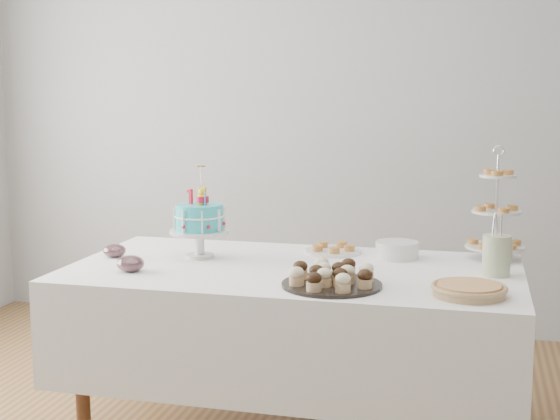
% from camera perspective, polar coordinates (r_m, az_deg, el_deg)
% --- Properties ---
extents(walls, '(5.04, 4.04, 2.70)m').
position_cam_1_polar(walls, '(2.98, -0.32, 5.45)').
color(walls, '#A3A6A8').
rests_on(walls, floor).
extents(table, '(1.92, 1.02, 0.77)m').
position_cam_1_polar(table, '(3.41, 0.98, -7.94)').
color(table, white).
rests_on(table, floor).
extents(birthday_cake, '(0.27, 0.27, 0.42)m').
position_cam_1_polar(birthday_cake, '(3.54, -5.90, -1.68)').
color(birthday_cake, silver).
rests_on(birthday_cake, table).
extents(cupcake_tray, '(0.39, 0.39, 0.09)m').
position_cam_1_polar(cupcake_tray, '(3.03, 3.81, -4.80)').
color(cupcake_tray, black).
rests_on(cupcake_tray, table).
extents(pie, '(0.28, 0.28, 0.04)m').
position_cam_1_polar(pie, '(2.97, 13.66, -5.65)').
color(pie, tan).
rests_on(pie, table).
extents(tiered_stand, '(0.26, 0.26, 0.51)m').
position_cam_1_polar(tiered_stand, '(3.61, 15.54, -0.16)').
color(tiered_stand, silver).
rests_on(tiered_stand, table).
extents(plate_stack, '(0.19, 0.19, 0.08)m').
position_cam_1_polar(plate_stack, '(3.57, 8.56, -2.90)').
color(plate_stack, silver).
rests_on(plate_stack, table).
extents(pastry_plate, '(0.27, 0.27, 0.04)m').
position_cam_1_polar(pastry_plate, '(3.66, 3.90, -2.86)').
color(pastry_plate, silver).
rests_on(pastry_plate, table).
extents(jam_bowl_a, '(0.12, 0.12, 0.07)m').
position_cam_1_polar(jam_bowl_a, '(3.33, -10.88, -3.90)').
color(jam_bowl_a, silver).
rests_on(jam_bowl_a, table).
extents(jam_bowl_b, '(0.10, 0.10, 0.06)m').
position_cam_1_polar(jam_bowl_b, '(3.63, -12.01, -2.94)').
color(jam_bowl_b, silver).
rests_on(jam_bowl_b, table).
extents(utensil_pitcher, '(0.12, 0.11, 0.26)m').
position_cam_1_polar(utensil_pitcher, '(3.31, 15.56, -3.10)').
color(utensil_pitcher, beige).
rests_on(utensil_pitcher, table).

